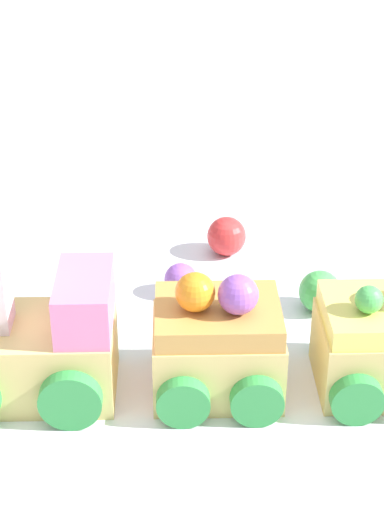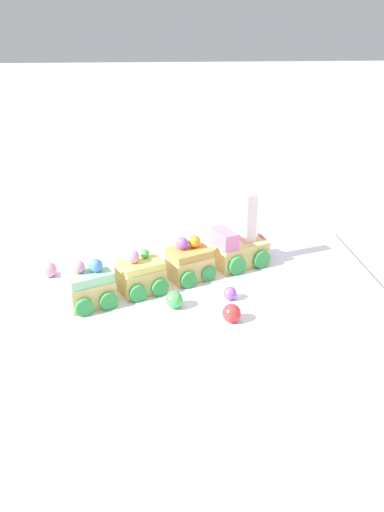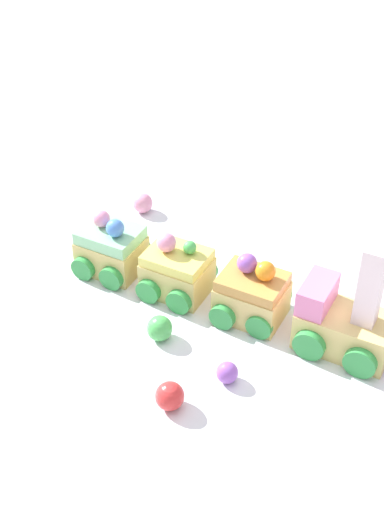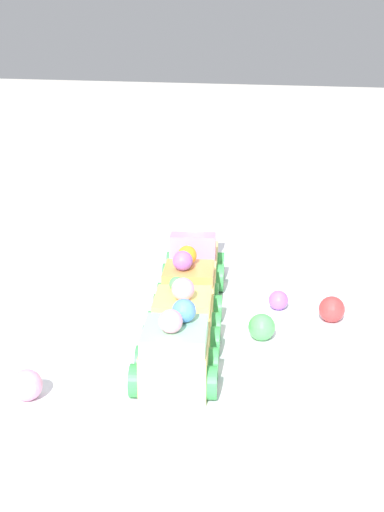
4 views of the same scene
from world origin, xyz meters
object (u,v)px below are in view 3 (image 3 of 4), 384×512
(gumball_purple, at_px, (227,372))
(cake_car_caramel, at_px, (252,295))
(cake_train_locomotive, at_px, (354,326))
(cake_car_mint, at_px, (111,249))
(gumball_red, at_px, (170,396))
(cake_car_lemon, at_px, (177,271))
(gumball_pink, at_px, (143,203))
(gumball_green, at_px, (160,328))

(gumball_purple, bearing_deg, cake_car_caramel, 125.11)
(cake_train_locomotive, height_order, cake_car_mint, cake_train_locomotive)
(gumball_purple, bearing_deg, cake_train_locomotive, 71.25)
(cake_train_locomotive, relative_size, gumball_red, 4.71)
(gumball_red, bearing_deg, cake_car_mint, 161.19)
(cake_car_lemon, bearing_deg, gumball_red, -63.53)
(gumball_red, xyz_separation_m, gumball_pink, (-0.27, 0.16, -0.00))
(cake_car_lemon, height_order, gumball_purple, cake_car_lemon)
(cake_train_locomotive, distance_m, gumball_green, 0.19)
(cake_car_caramel, height_order, cake_car_lemon, same)
(gumball_pink, height_order, gumball_purple, gumball_pink)
(cake_car_caramel, relative_size, cake_car_mint, 1.00)
(gumball_pink, relative_size, gumball_green, 0.97)
(cake_car_caramel, bearing_deg, cake_car_mint, -179.83)
(gumball_pink, bearing_deg, gumball_purple, -19.55)
(gumball_red, height_order, gumball_green, same)
(cake_train_locomotive, bearing_deg, gumball_purple, -133.16)
(cake_car_caramel, bearing_deg, gumball_purple, -79.30)
(cake_car_caramel, height_order, gumball_green, cake_car_caramel)
(gumball_pink, bearing_deg, cake_car_lemon, -21.26)
(cake_car_lemon, xyz_separation_m, gumball_pink, (-0.15, 0.06, -0.01))
(cake_car_caramel, xyz_separation_m, cake_car_mint, (-0.15, -0.07, 0.00))
(gumball_pink, xyz_separation_m, gumball_purple, (0.28, -0.10, -0.00))
(cake_car_lemon, xyz_separation_m, gumball_red, (0.13, -0.10, -0.01))
(cake_car_mint, bearing_deg, cake_train_locomotive, 0.03)
(gumball_red, height_order, gumball_pink, gumball_red)
(cake_train_locomotive, xyz_separation_m, gumball_red, (-0.05, -0.18, -0.02))
(cake_train_locomotive, relative_size, cake_car_mint, 1.40)
(cake_train_locomotive, relative_size, cake_car_caramel, 1.40)
(cake_car_caramel, distance_m, gumball_purple, 0.10)
(gumball_green, distance_m, gumball_purple, 0.09)
(cake_car_lemon, relative_size, gumball_purple, 4.27)
(cake_car_mint, relative_size, gumball_red, 3.36)
(cake_car_lemon, bearing_deg, cake_car_mint, -179.87)
(cake_train_locomotive, xyz_separation_m, cake_car_lemon, (-0.17, -0.08, -0.01))
(cake_car_caramel, distance_m, gumball_red, 0.15)
(gumball_pink, bearing_deg, gumball_green, -30.43)
(cake_car_caramel, bearing_deg, cake_car_lemon, -179.79)
(cake_car_lemon, distance_m, gumball_purple, 0.14)
(cake_car_mint, distance_m, gumball_purple, 0.21)
(cake_car_lemon, relative_size, gumball_red, 3.36)
(cake_car_caramel, bearing_deg, cake_train_locomotive, -0.19)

